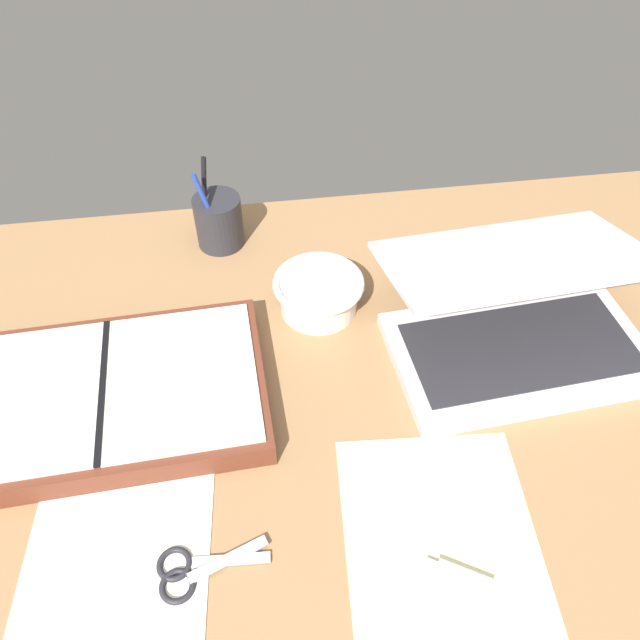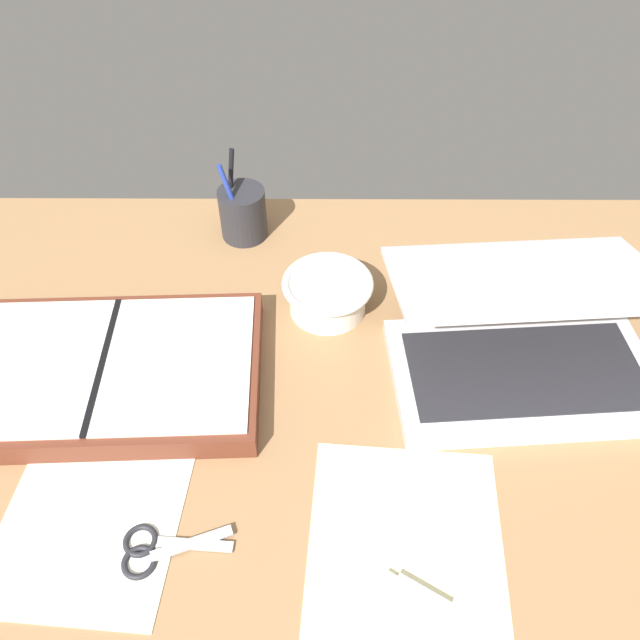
{
  "view_description": "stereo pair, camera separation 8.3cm",
  "coord_description": "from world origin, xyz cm",
  "px_view_note": "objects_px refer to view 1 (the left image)",
  "views": [
    {
      "loc": [
        -10.64,
        -42.94,
        69.39
      ],
      "look_at": [
        -2.67,
        13.25,
        9.0
      ],
      "focal_mm": 35.0,
      "sensor_mm": 36.0,
      "label": 1
    },
    {
      "loc": [
        -2.38,
        -43.5,
        69.39
      ],
      "look_at": [
        -2.67,
        13.25,
        9.0
      ],
      "focal_mm": 35.0,
      "sensor_mm": 36.0,
      "label": 2
    }
  ],
  "objects_px": {
    "pen_cup": "(219,221)",
    "planner": "(106,397)",
    "scissors": "(188,571)",
    "bowl": "(319,293)",
    "laptop": "(518,319)"
  },
  "relations": [
    {
      "from": "bowl",
      "to": "pen_cup",
      "type": "xyz_separation_m",
      "value": [
        -0.14,
        0.18,
        0.01
      ]
    },
    {
      "from": "planner",
      "to": "scissors",
      "type": "bearing_deg",
      "value": -68.63
    },
    {
      "from": "scissors",
      "to": "pen_cup",
      "type": "bearing_deg",
      "value": 76.24
    },
    {
      "from": "laptop",
      "to": "pen_cup",
      "type": "xyz_separation_m",
      "value": [
        -0.4,
        0.28,
        -0.0
      ]
    },
    {
      "from": "pen_cup",
      "to": "scissors",
      "type": "relative_size",
      "value": 1.22
    },
    {
      "from": "scissors",
      "to": "bowl",
      "type": "bearing_deg",
      "value": 54.48
    },
    {
      "from": "pen_cup",
      "to": "planner",
      "type": "distance_m",
      "value": 0.35
    },
    {
      "from": "bowl",
      "to": "scissors",
      "type": "xyz_separation_m",
      "value": [
        -0.19,
        -0.38,
        -0.03
      ]
    },
    {
      "from": "pen_cup",
      "to": "planner",
      "type": "bearing_deg",
      "value": -116.44
    },
    {
      "from": "laptop",
      "to": "planner",
      "type": "xyz_separation_m",
      "value": [
        -0.56,
        -0.03,
        -0.03
      ]
    },
    {
      "from": "planner",
      "to": "scissors",
      "type": "xyz_separation_m",
      "value": [
        0.1,
        -0.24,
        -0.02
      ]
    },
    {
      "from": "laptop",
      "to": "scissors",
      "type": "height_order",
      "value": "laptop"
    },
    {
      "from": "bowl",
      "to": "planner",
      "type": "xyz_separation_m",
      "value": [
        -0.3,
        -0.14,
        -0.01
      ]
    },
    {
      "from": "pen_cup",
      "to": "planner",
      "type": "xyz_separation_m",
      "value": [
        -0.16,
        -0.32,
        -0.03
      ]
    },
    {
      "from": "laptop",
      "to": "bowl",
      "type": "height_order",
      "value": "laptop"
    }
  ]
}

